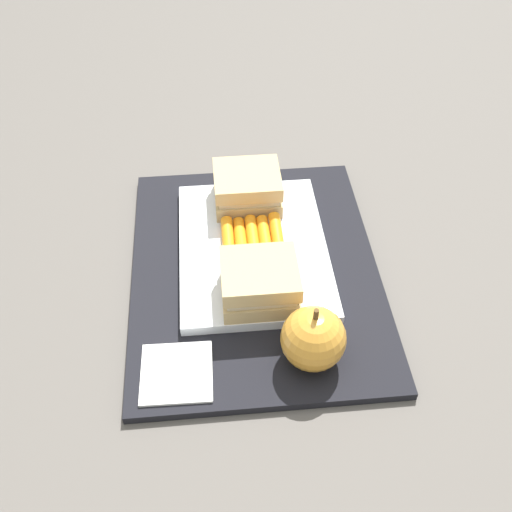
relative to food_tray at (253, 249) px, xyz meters
name	(u,v)px	position (x,y,z in m)	size (l,w,h in m)	color
ground_plane	(255,274)	(0.03, 0.00, -0.02)	(2.40, 2.40, 0.00)	#56514C
lunchbag_mat	(255,271)	(0.03, 0.00, -0.01)	(0.36, 0.28, 0.01)	black
food_tray	(253,249)	(0.00, 0.00, 0.00)	(0.23, 0.17, 0.01)	white
sandwich_half_left	(247,188)	(-0.08, 0.00, 0.03)	(0.07, 0.08, 0.04)	tan
sandwich_half_right	(260,282)	(0.08, 0.00, 0.03)	(0.07, 0.08, 0.04)	tan
carrot_sticks_bundle	(253,241)	(0.00, 0.00, 0.01)	(0.08, 0.07, 0.02)	orange
apple	(313,339)	(0.15, 0.04, 0.03)	(0.06, 0.06, 0.08)	gold
paper_napkin	(177,373)	(0.16, -0.09, 0.00)	(0.07, 0.07, 0.00)	white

